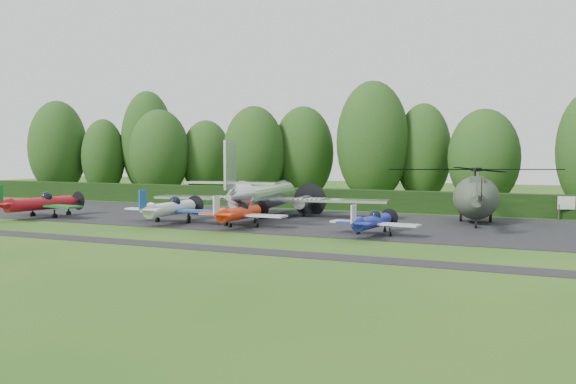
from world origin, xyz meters
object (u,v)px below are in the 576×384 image
at_px(light_plane_red, 40,203).
at_px(light_plane_blue, 372,222).
at_px(transport_plane, 263,196).
at_px(helicopter, 476,194).
at_px(light_plane_orange, 240,213).
at_px(light_plane_white, 171,208).

relative_size(light_plane_red, light_plane_blue, 1.28).
height_order(transport_plane, helicopter, transport_plane).
height_order(light_plane_red, light_plane_orange, light_plane_red).
bearing_deg(light_plane_white, light_plane_red, -172.08).
relative_size(light_plane_red, light_plane_orange, 1.15).
bearing_deg(light_plane_red, transport_plane, 17.63).
bearing_deg(helicopter, light_plane_orange, -138.02).
distance_m(light_plane_white, helicopter, 23.94).
distance_m(transport_plane, light_plane_white, 8.43).
distance_m(light_plane_red, light_plane_orange, 18.80).
relative_size(light_plane_white, light_plane_blue, 1.23).
bearing_deg(light_plane_white, light_plane_blue, 0.64).
xyz_separation_m(light_plane_white, helicopter, (21.70, 10.06, 1.14)).
bearing_deg(light_plane_blue, transport_plane, 141.88).
bearing_deg(helicopter, light_plane_blue, -106.74).
bearing_deg(light_plane_blue, light_plane_white, 172.25).
xyz_separation_m(transport_plane, helicopter, (17.18, 2.98, 0.48)).
xyz_separation_m(transport_plane, light_plane_red, (-17.07, -8.18, -0.61)).
bearing_deg(light_plane_red, light_plane_white, -2.96).
relative_size(transport_plane, helicopter, 1.31).
bearing_deg(light_plane_red, helicopter, 10.07).
bearing_deg(light_plane_orange, light_plane_blue, -2.28).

